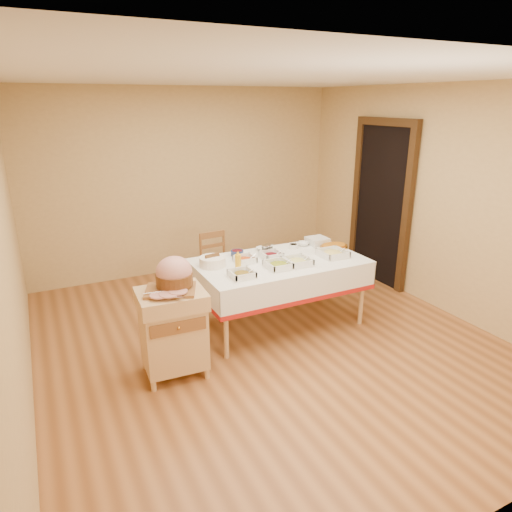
{
  "coord_description": "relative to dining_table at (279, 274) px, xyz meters",
  "views": [
    {
      "loc": [
        -2.01,
        -3.77,
        2.4
      ],
      "look_at": [
        -0.04,
        0.2,
        0.89
      ],
      "focal_mm": 32.0,
      "sensor_mm": 36.0,
      "label": 1
    }
  ],
  "objects": [
    {
      "name": "preserve_jar_left",
      "position": [
        -0.05,
        0.24,
        0.21
      ],
      "size": [
        0.09,
        0.09,
        0.11
      ],
      "color": "silver",
      "rests_on": "dining_table"
    },
    {
      "name": "room_shell",
      "position": [
        -0.3,
        -0.3,
        0.7
      ],
      "size": [
        5.0,
        5.0,
        5.0
      ],
      "color": "#9C5E30",
      "rests_on": "ground"
    },
    {
      "name": "small_bowl_mid",
      "position": [
        -0.35,
        0.35,
        0.2
      ],
      "size": [
        0.14,
        0.14,
        0.06
      ],
      "color": "navy",
      "rests_on": "dining_table"
    },
    {
      "name": "serving_dish_d",
      "position": [
        0.59,
        -0.15,
        0.2
      ],
      "size": [
        0.28,
        0.28,
        0.11
      ],
      "color": "white",
      "rests_on": "dining_table"
    },
    {
      "name": "serving_dish_e",
      "position": [
        -0.37,
        0.11,
        0.19
      ],
      "size": [
        0.22,
        0.21,
        0.1
      ],
      "color": "white",
      "rests_on": "dining_table"
    },
    {
      "name": "dining_table",
      "position": [
        0.0,
        0.0,
        0.0
      ],
      "size": [
        1.82,
        1.02,
        0.76
      ],
      "color": "tan",
      "rests_on": "ground"
    },
    {
      "name": "doorway",
      "position": [
        1.9,
        0.6,
        0.51
      ],
      "size": [
        0.09,
        1.1,
        2.2
      ],
      "color": "black",
      "rests_on": "ground"
    },
    {
      "name": "plate_stack",
      "position": [
        0.69,
        0.31,
        0.2
      ],
      "size": [
        0.23,
        0.23,
        0.08
      ],
      "color": "white",
      "rests_on": "dining_table"
    },
    {
      "name": "bowl_small_imported",
      "position": [
        0.51,
        0.34,
        0.18
      ],
      "size": [
        0.14,
        0.14,
        0.04
      ],
      "primitive_type": "imported",
      "rotation": [
        0.0,
        0.0,
        0.01
      ],
      "color": "white",
      "rests_on": "dining_table"
    },
    {
      "name": "ham_on_board",
      "position": [
        -1.3,
        -0.42,
        0.35
      ],
      "size": [
        0.46,
        0.43,
        0.3
      ],
      "color": "brown",
      "rests_on": "butcher_cart"
    },
    {
      "name": "bread_basket",
      "position": [
        -0.72,
        0.15,
        0.21
      ],
      "size": [
        0.28,
        0.28,
        0.12
      ],
      "color": "white",
      "rests_on": "dining_table"
    },
    {
      "name": "preserve_jar_right",
      "position": [
        0.01,
        0.26,
        0.21
      ],
      "size": [
        0.09,
        0.09,
        0.11
      ],
      "color": "silver",
      "rests_on": "dining_table"
    },
    {
      "name": "serving_dish_c",
      "position": [
        0.1,
        -0.21,
        0.2
      ],
      "size": [
        0.26,
        0.26,
        0.11
      ],
      "color": "white",
      "rests_on": "dining_table"
    },
    {
      "name": "dining_chair",
      "position": [
        -0.34,
        1.0,
        -0.16
      ],
      "size": [
        0.41,
        0.39,
        0.84
      ],
      "color": "brown",
      "rests_on": "ground"
    },
    {
      "name": "small_bowl_left",
      "position": [
        -0.65,
        0.31,
        0.19
      ],
      "size": [
        0.12,
        0.12,
        0.05
      ],
      "color": "white",
      "rests_on": "dining_table"
    },
    {
      "name": "brass_platter",
      "position": [
        0.78,
        0.09,
        0.18
      ],
      "size": [
        0.35,
        0.25,
        0.05
      ],
      "color": "gold",
      "rests_on": "dining_table"
    },
    {
      "name": "mustard_bottle",
      "position": [
        -0.52,
        -0.05,
        0.25
      ],
      "size": [
        0.06,
        0.06,
        0.2
      ],
      "color": "gold",
      "rests_on": "dining_table"
    },
    {
      "name": "serving_dish_a",
      "position": [
        -0.58,
        -0.27,
        0.19
      ],
      "size": [
        0.23,
        0.23,
        0.1
      ],
      "color": "white",
      "rests_on": "dining_table"
    },
    {
      "name": "butcher_cart",
      "position": [
        -1.35,
        -0.45,
        -0.13
      ],
      "size": [
        0.61,
        0.52,
        0.82
      ],
      "color": "tan",
      "rests_on": "ground"
    },
    {
      "name": "small_bowl_right",
      "position": [
        0.35,
        0.29,
        0.19
      ],
      "size": [
        0.1,
        0.1,
        0.05
      ],
      "color": "white",
      "rests_on": "dining_table"
    },
    {
      "name": "serving_dish_f",
      "position": [
        -0.05,
        0.11,
        0.19
      ],
      "size": [
        0.23,
        0.22,
        0.1
      ],
      "color": "white",
      "rests_on": "dining_table"
    },
    {
      "name": "bowl_white_imported",
      "position": [
        -0.0,
        0.38,
        0.18
      ],
      "size": [
        0.18,
        0.18,
        0.04
      ],
      "primitive_type": "imported",
      "rotation": [
        0.0,
        0.0,
        0.13
      ],
      "color": "white",
      "rests_on": "dining_table"
    },
    {
      "name": "serving_dish_b",
      "position": [
        -0.13,
        -0.21,
        0.2
      ],
      "size": [
        0.26,
        0.26,
        0.1
      ],
      "color": "white",
      "rests_on": "dining_table"
    }
  ]
}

